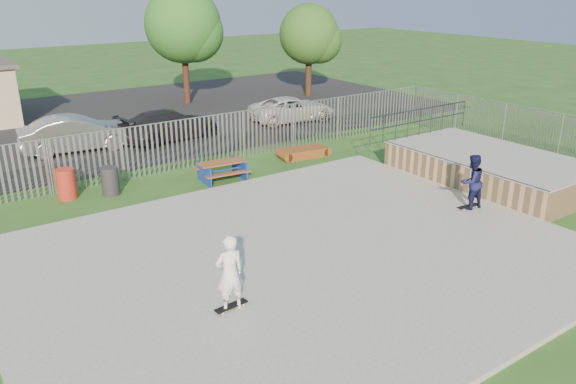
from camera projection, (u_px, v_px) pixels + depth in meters
ground at (300, 259)px, 15.18m from camera, size 120.00×120.00×0.00m
concrete_slab at (300, 256)px, 15.15m from camera, size 15.00×12.00×0.15m
quarter_pipe at (489, 167)px, 20.88m from camera, size 5.50×7.05×2.19m
fence at (244, 173)px, 18.88m from camera, size 26.04×16.02×2.00m
picnic_table at (222, 171)px, 21.07m from camera, size 1.86×1.58×0.73m
funbox at (304, 152)px, 24.00m from camera, size 2.00×1.21×0.38m
trash_bin_red at (66, 184)px, 19.25m from camera, size 0.63×0.63×1.05m
trash_bin_grey at (110, 181)px, 19.61m from camera, size 0.60×0.60×1.00m
parking_lot at (89, 123)px, 29.75m from camera, size 40.00×18.00×0.02m
car_silver at (77, 134)px, 24.56m from camera, size 4.92×2.18×1.57m
car_dark at (169, 125)px, 26.39m from camera, size 5.09×2.56×1.42m
car_white at (292, 109)px, 30.00m from camera, size 4.88×2.71×1.29m
tree_mid at (183, 25)px, 33.07m from camera, size 4.49×4.49×6.93m
tree_right at (309, 34)px, 35.63m from camera, size 3.78×3.78×5.83m
skateboard_a at (468, 207)px, 18.19m from camera, size 0.82×0.28×0.08m
skateboard_b at (231, 307)px, 12.57m from camera, size 0.81×0.27×0.08m
skater_navy at (471, 182)px, 17.89m from camera, size 0.94×0.77×1.80m
skater_white at (230, 273)px, 12.27m from camera, size 0.69×0.48×1.80m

